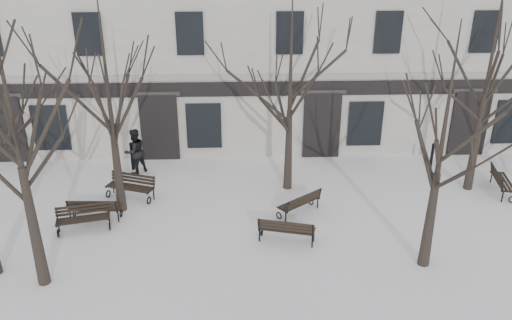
{
  "coord_description": "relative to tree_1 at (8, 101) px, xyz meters",
  "views": [
    {
      "loc": [
        -0.17,
        -12.4,
        8.59
      ],
      "look_at": [
        0.44,
        3.0,
        1.98
      ],
      "focal_mm": 35.0,
      "sensor_mm": 36.0,
      "label": 1
    }
  ],
  "objects": [
    {
      "name": "ground",
      "position": [
        5.59,
        0.79,
        -5.23
      ],
      "size": [
        100.0,
        100.0,
        0.0
      ],
      "primitive_type": "plane",
      "color": "white",
      "rests_on": "ground"
    },
    {
      "name": "building",
      "position": [
        5.59,
        13.74,
        0.29
      ],
      "size": [
        40.4,
        10.2,
        11.4
      ],
      "color": "beige",
      "rests_on": "ground"
    },
    {
      "name": "tree_1",
      "position": [
        0.0,
        0.0,
        0.0
      ],
      "size": [
        5.86,
        5.86,
        8.37
      ],
      "color": "black",
      "rests_on": "ground"
    },
    {
      "name": "tree_2",
      "position": [
        10.82,
        0.45,
        -0.85
      ],
      "size": [
        4.9,
        4.9,
        7.01
      ],
      "color": "black",
      "rests_on": "ground"
    },
    {
      "name": "tree_4",
      "position": [
        1.29,
        4.13,
        -0.49
      ],
      "size": [
        5.31,
        5.31,
        7.59
      ],
      "color": "black",
      "rests_on": "ground"
    },
    {
      "name": "tree_5",
      "position": [
        7.32,
        5.64,
        -0.57
      ],
      "size": [
        5.22,
        5.22,
        7.46
      ],
      "color": "black",
      "rests_on": "ground"
    },
    {
      "name": "tree_6",
      "position": [
        14.27,
        5.3,
        0.12
      ],
      "size": [
        5.99,
        5.99,
        8.55
      ],
      "color": "black",
      "rests_on": "ground"
    },
    {
      "name": "bench_0",
      "position": [
        0.34,
        2.8,
        -4.77
      ],
      "size": [
        1.77,
        0.98,
        0.85
      ],
      "rotation": [
        0.0,
        0.0,
        0.23
      ],
      "color": "black",
      "rests_on": "ground"
    },
    {
      "name": "bench_1",
      "position": [
        0.55,
        3.42,
        -4.76
      ],
      "size": [
        1.74,
        0.71,
        0.86
      ],
      "rotation": [
        0.0,
        0.0,
        3.09
      ],
      "color": "black",
      "rests_on": "ground"
    },
    {
      "name": "bench_2",
      "position": [
        6.9,
        1.77,
        -4.75
      ],
      "size": [
        1.84,
        1.05,
        0.88
      ],
      "rotation": [
        0.0,
        0.0,
        2.89
      ],
      "color": "black",
      "rests_on": "ground"
    },
    {
      "name": "bench_3",
      "position": [
        1.47,
        5.04,
        -4.74
      ],
      "size": [
        1.89,
        1.23,
        0.91
      ],
      "rotation": [
        0.0,
        0.0,
        -0.36
      ],
      "color": "black",
      "rests_on": "ground"
    },
    {
      "name": "bench_4",
      "position": [
        7.55,
        3.56,
        -4.78
      ],
      "size": [
        1.65,
        1.48,
        0.84
      ],
      "rotation": [
        0.0,
        0.0,
        3.81
      ],
      "color": "black",
      "rests_on": "ground"
    },
    {
      "name": "bench_5",
      "position": [
        15.32,
        4.94,
        -4.75
      ],
      "size": [
        1.01,
        1.85,
        0.89
      ],
      "rotation": [
        0.0,
        0.0,
        1.34
      ],
      "color": "black",
      "rests_on": "ground"
    },
    {
      "name": "bollard_a",
      "position": [
        1.04,
        7.62,
        -4.58
      ],
      "size": [
        0.16,
        0.16,
        1.22
      ],
      "color": "black",
      "rests_on": "ground"
    },
    {
      "name": "bollard_b",
      "position": [
        13.55,
        7.31,
        -4.64
      ],
      "size": [
        0.14,
        0.14,
        1.1
      ],
      "color": "black",
      "rests_on": "ground"
    },
    {
      "name": "pedestrian_b",
      "position": [
        1.24,
        7.29,
        -5.23
      ],
      "size": [
        1.16,
        1.15,
        1.89
      ],
      "primitive_type": "imported",
      "rotation": [
        0.0,
        0.0,
        3.9
      ],
      "color": "black",
      "rests_on": "ground"
    }
  ]
}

